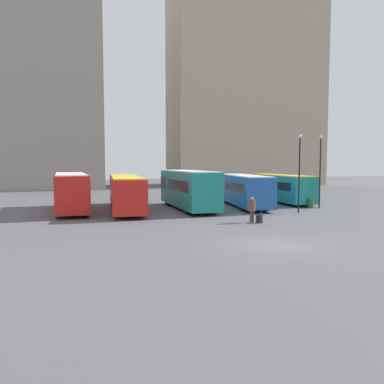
# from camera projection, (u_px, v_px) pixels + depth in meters

# --- Properties ---
(ground_plane) EXTENTS (160.00, 160.00, 0.00)m
(ground_plane) POSITION_uv_depth(u_px,v_px,m) (279.00, 245.00, 17.96)
(ground_plane) COLOR #56565B
(building_block_left) EXTENTS (19.10, 16.77, 33.46)m
(building_block_left) POSITION_uv_depth(u_px,v_px,m) (40.00, 83.00, 59.48)
(building_block_left) COLOR gray
(building_block_left) RESTS_ON ground_plane
(building_block_right) EXTENTS (27.50, 11.76, 37.56)m
(building_block_right) POSITION_uv_depth(u_px,v_px,m) (245.00, 83.00, 69.00)
(building_block_right) COLOR tan
(building_block_right) RESTS_ON ground_plane
(bus_0) EXTENTS (3.04, 9.96, 3.11)m
(bus_0) POSITION_uv_depth(u_px,v_px,m) (71.00, 191.00, 30.59)
(bus_0) COLOR red
(bus_0) RESTS_ON ground_plane
(bus_1) EXTENTS (3.03, 12.16, 2.87)m
(bus_1) POSITION_uv_depth(u_px,v_px,m) (126.00, 191.00, 31.39)
(bus_1) COLOR red
(bus_1) RESTS_ON ground_plane
(bus_2) EXTENTS (2.76, 10.32, 3.32)m
(bus_2) POSITION_uv_depth(u_px,v_px,m) (188.00, 188.00, 32.22)
(bus_2) COLOR #19847F
(bus_2) RESTS_ON ground_plane
(bus_3) EXTENTS (3.73, 10.17, 2.88)m
(bus_3) POSITION_uv_depth(u_px,v_px,m) (244.00, 189.00, 34.00)
(bus_3) COLOR #1E56A3
(bus_3) RESTS_ON ground_plane
(bus_4) EXTENTS (2.53, 9.35, 2.79)m
(bus_4) POSITION_uv_depth(u_px,v_px,m) (281.00, 187.00, 37.64)
(bus_4) COLOR #19847F
(bus_4) RESTS_ON ground_plane
(traveler) EXTENTS (0.55, 0.55, 1.70)m
(traveler) POSITION_uv_depth(u_px,v_px,m) (252.00, 207.00, 24.85)
(traveler) COLOR #4C3828
(traveler) RESTS_ON ground_plane
(suitcase) EXTENTS (0.35, 0.44, 0.76)m
(suitcase) POSITION_uv_depth(u_px,v_px,m) (259.00, 219.00, 24.67)
(suitcase) COLOR black
(suitcase) RESTS_ON ground_plane
(lamp_post_0) EXTENTS (0.28, 0.28, 6.20)m
(lamp_post_0) POSITION_uv_depth(u_px,v_px,m) (299.00, 167.00, 29.61)
(lamp_post_0) COLOR black
(lamp_post_0) RESTS_ON ground_plane
(lamp_post_1) EXTENTS (0.28, 0.28, 6.36)m
(lamp_post_1) POSITION_uv_depth(u_px,v_px,m) (320.00, 166.00, 32.60)
(lamp_post_1) COLOR black
(lamp_post_1) RESTS_ON ground_plane
(trash_bin) EXTENTS (0.52, 0.52, 0.85)m
(trash_bin) POSITION_uv_depth(u_px,v_px,m) (311.00, 203.00, 33.06)
(trash_bin) COLOR #285633
(trash_bin) RESTS_ON ground_plane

